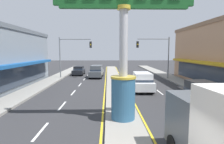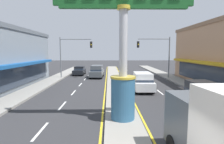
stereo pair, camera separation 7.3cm
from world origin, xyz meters
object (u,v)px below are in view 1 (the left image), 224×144
at_px(sedan_far_right_lane, 79,70).
at_px(suv_mid_left_lane, 96,71).
at_px(traffic_light_left_side, 72,50).
at_px(suv_near_left_lane, 203,95).
at_px(district_sign, 123,55).
at_px(traffic_light_right_side, 157,50).
at_px(suv_near_right_lane, 142,81).

relative_size(sedan_far_right_lane, suv_mid_left_lane, 0.92).
height_order(traffic_light_left_side, suv_near_left_lane, traffic_light_left_side).
height_order(district_sign, sedan_far_right_lane, district_sign).
relative_size(traffic_light_left_side, traffic_light_right_side, 1.00).
distance_m(traffic_light_right_side, suv_mid_left_lane, 9.76).
height_order(traffic_light_left_side, suv_mid_left_lane, traffic_light_left_side).
distance_m(traffic_light_left_side, suv_mid_left_lane, 4.99).
relative_size(suv_near_right_lane, sedan_far_right_lane, 1.08).
xyz_separation_m(district_sign, traffic_light_right_side, (6.28, 16.08, 0.37)).
bearing_deg(traffic_light_right_side, traffic_light_left_side, 176.00).
xyz_separation_m(suv_near_right_lane, suv_near_left_lane, (3.30, -5.93, 0.00)).
xyz_separation_m(suv_near_right_lane, suv_mid_left_lane, (-5.38, 9.86, 0.00)).
bearing_deg(traffic_light_left_side, suv_near_left_lane, -49.99).
bearing_deg(traffic_light_left_side, sedan_far_right_lane, 86.35).
distance_m(traffic_light_left_side, sedan_far_right_lane, 5.66).
xyz_separation_m(district_sign, sedan_far_right_lane, (-5.99, 21.42, -3.09)).
distance_m(district_sign, traffic_light_right_side, 17.26).
relative_size(district_sign, suv_mid_left_lane, 1.69).
height_order(sedan_far_right_lane, suv_mid_left_lane, suv_mid_left_lane).
bearing_deg(traffic_light_right_side, sedan_far_right_lane, 156.46).
bearing_deg(suv_near_right_lane, suv_mid_left_lane, 118.63).
distance_m(district_sign, sedan_far_right_lane, 22.46).
relative_size(traffic_light_left_side, suv_mid_left_lane, 1.32).
relative_size(sedan_far_right_lane, suv_near_left_lane, 0.93).
bearing_deg(suv_mid_left_lane, suv_near_right_lane, -61.37).
relative_size(suv_near_left_lane, suv_mid_left_lane, 0.99).
relative_size(suv_near_right_lane, suv_near_left_lane, 1.00).
xyz_separation_m(sedan_far_right_lane, suv_near_left_lane, (11.99, -19.09, 0.20)).
height_order(district_sign, suv_mid_left_lane, district_sign).
bearing_deg(suv_near_left_lane, sedan_far_right_lane, 122.13).
relative_size(traffic_light_right_side, suv_mid_left_lane, 1.32).
xyz_separation_m(traffic_light_right_side, sedan_far_right_lane, (-12.27, 5.35, -3.46)).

